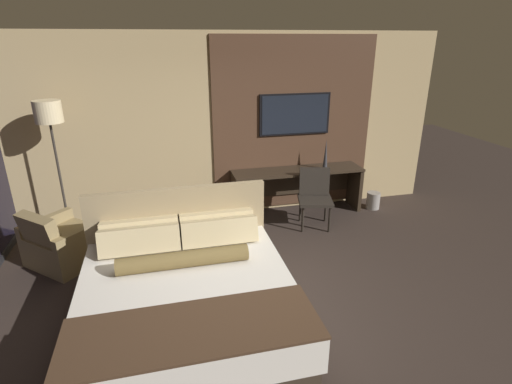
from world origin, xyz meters
The scene contains 10 objects.
ground_plane centered at (0.00, 0.00, 0.00)m, with size 16.00×16.00×0.00m, color #332823.
wall_back_tv_panel centered at (0.18, 2.59, 1.40)m, with size 7.20×0.09×2.80m.
bed centered at (-0.74, -0.05, 0.33)m, with size 2.04×2.12×1.12m.
desk centered at (1.22, 2.33, 0.51)m, with size 2.10×0.49×0.74m.
tv centered at (1.22, 2.52, 1.58)m, with size 1.14×0.04×0.64m.
desk_chair centered at (1.33, 1.82, 0.51)m, with size 0.59×0.59×0.87m.
armchair_by_window centered at (-2.16, 1.51, 0.26)m, with size 1.09×1.08×0.77m.
floor_lamp centered at (-2.21, 2.12, 1.66)m, with size 0.34×0.34×1.97m.
vase_tall centered at (1.66, 2.24, 0.98)m, with size 0.08×0.08×0.48m.
waste_bin centered at (2.53, 2.14, 0.14)m, with size 0.22×0.22×0.28m.
Camera 1 is at (-0.87, -3.41, 2.69)m, focal length 28.00 mm.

